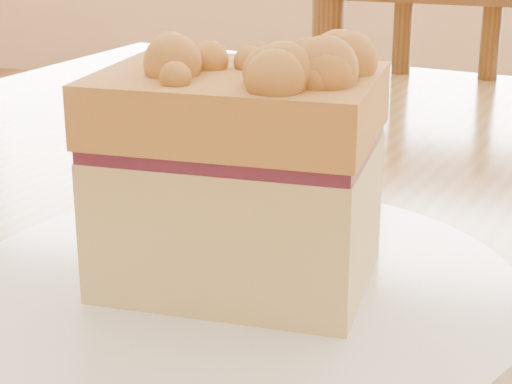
% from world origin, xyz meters
% --- Properties ---
extents(cafe_chair_main, '(0.44, 0.44, 0.89)m').
position_xyz_m(cafe_chair_main, '(-0.05, 0.73, 0.45)').
color(cafe_chair_main, brown).
rests_on(cafe_chair_main, ground).
extents(plate, '(0.24, 0.24, 0.02)m').
position_xyz_m(plate, '(-0.16, 0.03, 0.76)').
color(plate, white).
rests_on(plate, cafe_table_main).
extents(cake_slice, '(0.12, 0.09, 0.11)m').
position_xyz_m(cake_slice, '(-0.17, 0.03, 0.82)').
color(cake_slice, '#DECF7D').
rests_on(cake_slice, plate).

